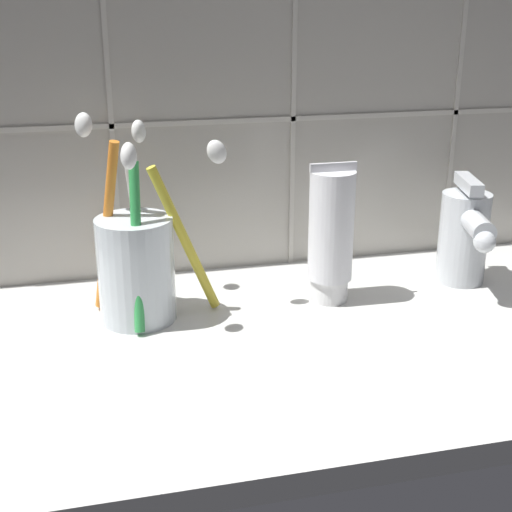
{
  "coord_description": "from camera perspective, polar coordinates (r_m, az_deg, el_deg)",
  "views": [
    {
      "loc": [
        -19.47,
        -53.93,
        30.27
      ],
      "look_at": [
        -5.74,
        2.79,
        8.77
      ],
      "focal_mm": 50.0,
      "sensor_mm": 36.0,
      "label": 1
    }
  ],
  "objects": [
    {
      "name": "sink_faucet",
      "position": [
        0.76,
        16.39,
        1.67
      ],
      "size": [
        5.18,
        10.67,
        11.02
      ],
      "rotation": [
        0.0,
        0.0,
        -1.81
      ],
      "color": "silver",
      "rests_on": "sink_counter"
    },
    {
      "name": "tile_wall_backsplash",
      "position": [
        0.75,
        1.47,
        15.25
      ],
      "size": [
        84.64,
        1.72,
        47.48
      ],
      "color": "#B7B2A8",
      "rests_on": "ground"
    },
    {
      "name": "sink_counter",
      "position": [
        0.64,
        5.6,
        -6.93
      ],
      "size": [
        74.64,
        36.71,
        2.0
      ],
      "primitive_type": "cube",
      "color": "silver",
      "rests_on": "ground"
    },
    {
      "name": "toothpaste_tube",
      "position": [
        0.68,
        6.01,
        1.75
      ],
      "size": [
        4.52,
        4.31,
        13.7
      ],
      "color": "white",
      "rests_on": "sink_counter"
    },
    {
      "name": "toothbrush_cup",
      "position": [
        0.65,
        -9.51,
        -0.47
      ],
      "size": [
        13.66,
        11.88,
        18.81
      ],
      "color": "silver",
      "rests_on": "sink_counter"
    }
  ]
}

